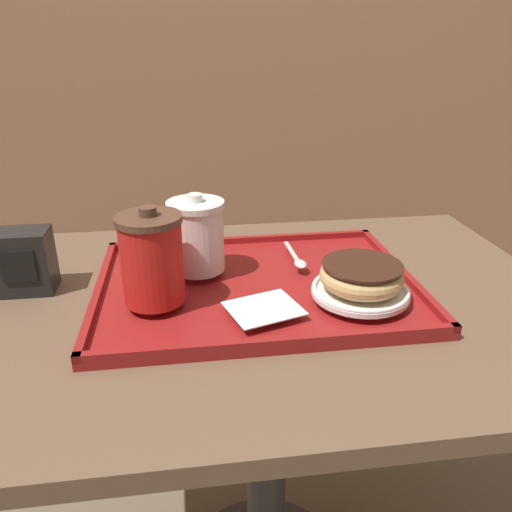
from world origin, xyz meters
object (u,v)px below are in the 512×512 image
coffee_cup_rear (197,235)px  spoon (298,261)px  coffee_cup_front (152,258)px  napkin_dispenser (24,261)px  donut_chocolate_glazed (362,275)px

coffee_cup_rear → spoon: bearing=-0.3°
coffee_cup_front → spoon: 0.28m
coffee_cup_rear → napkin_dispenser: 0.29m
spoon → coffee_cup_rear: bearing=-92.7°
spoon → napkin_dispenser: napkin_dispenser is taller
napkin_dispenser → coffee_cup_rear: bearing=-0.6°
donut_chocolate_glazed → napkin_dispenser: (-0.54, 0.14, -0.00)m
coffee_cup_front → napkin_dispenser: coffee_cup_front is taller
coffee_cup_front → napkin_dispenser: 0.25m
coffee_cup_front → spoon: size_ratio=1.15×
coffee_cup_rear → napkin_dispenser: size_ratio=1.26×
donut_chocolate_glazed → spoon: (-0.07, 0.13, -0.03)m
spoon → napkin_dispenser: 0.47m
coffee_cup_front → donut_chocolate_glazed: 0.33m
coffee_cup_front → donut_chocolate_glazed: size_ratio=1.15×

